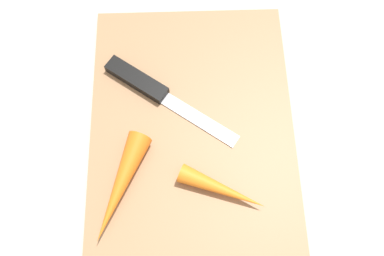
{
  "coord_description": "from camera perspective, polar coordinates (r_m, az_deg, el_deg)",
  "views": [
    {
      "loc": [
        0.18,
        -0.01,
        0.49
      ],
      "look_at": [
        0.0,
        0.0,
        0.01
      ],
      "focal_mm": 37.25,
      "sensor_mm": 36.0,
      "label": 1
    }
  ],
  "objects": [
    {
      "name": "ground_plane",
      "position": [
        0.52,
        0.0,
        -0.47
      ],
      "size": [
        1.4,
        1.4,
        0.0
      ],
      "primitive_type": "plane",
      "color": "#ADA8A0"
    },
    {
      "name": "cutting_board",
      "position": [
        0.51,
        0.0,
        -0.24
      ],
      "size": [
        0.36,
        0.26,
        0.01
      ],
      "primitive_type": "cube",
      "color": "#99704C",
      "rests_on": "ground_plane"
    },
    {
      "name": "knife",
      "position": [
        0.53,
        -6.76,
        6.17
      ],
      "size": [
        0.13,
        0.17,
        0.01
      ],
      "rotation": [
        0.0,
        0.0,
        0.95
      ],
      "color": "#B7B7BC",
      "rests_on": "cutting_board"
    },
    {
      "name": "carrot_short",
      "position": [
        0.48,
        4.34,
        -8.75
      ],
      "size": [
        0.06,
        0.11,
        0.02
      ],
      "primitive_type": "cone",
      "rotation": [
        0.0,
        1.57,
        1.15
      ],
      "color": "orange",
      "rests_on": "cutting_board"
    },
    {
      "name": "carrot_long",
      "position": [
        0.48,
        -10.3,
        -8.28
      ],
      "size": [
        0.13,
        0.08,
        0.03
      ],
      "primitive_type": "cone",
      "rotation": [
        0.0,
        1.57,
        5.92
      ],
      "color": "orange",
      "rests_on": "cutting_board"
    }
  ]
}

